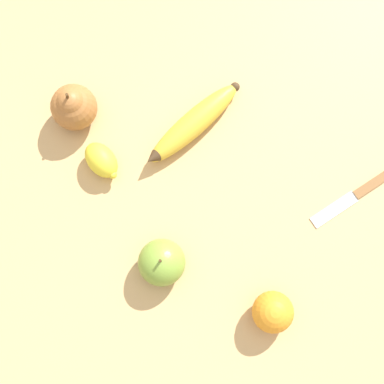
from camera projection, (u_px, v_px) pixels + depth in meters
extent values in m
plane|color=tan|center=(232.00, 181.00, 0.96)|extent=(3.00, 3.00, 0.00)
ellipsoid|color=gold|center=(194.00, 123.00, 0.96)|extent=(0.10, 0.21, 0.04)
cone|color=#47331E|center=(152.00, 159.00, 0.94)|extent=(0.03, 0.03, 0.03)
sphere|color=#47331E|center=(235.00, 87.00, 0.97)|extent=(0.02, 0.02, 0.02)
sphere|color=orange|center=(273.00, 312.00, 0.88)|extent=(0.07, 0.07, 0.07)
sphere|color=#A36633|center=(74.00, 107.00, 0.94)|extent=(0.08, 0.08, 0.08)
sphere|color=#A36633|center=(71.00, 103.00, 0.92)|extent=(0.05, 0.05, 0.05)
cylinder|color=#4C3319|center=(67.00, 96.00, 0.89)|extent=(0.01, 0.01, 0.02)
ellipsoid|color=olive|center=(162.00, 262.00, 0.90)|extent=(0.08, 0.08, 0.07)
cylinder|color=#4C3319|center=(160.00, 261.00, 0.86)|extent=(0.00, 0.00, 0.01)
ellipsoid|color=yellow|center=(101.00, 160.00, 0.94)|extent=(0.08, 0.06, 0.05)
sphere|color=yellow|center=(113.00, 175.00, 0.94)|extent=(0.01, 0.01, 0.01)
cube|color=silver|center=(334.00, 209.00, 0.95)|extent=(0.03, 0.09, 0.00)
cube|color=brown|center=(372.00, 185.00, 0.96)|extent=(0.03, 0.07, 0.01)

